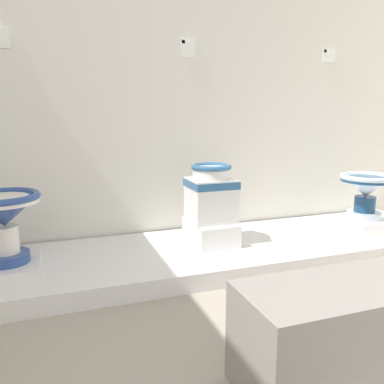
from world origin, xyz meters
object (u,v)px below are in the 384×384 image
(plinth_block_central_ornate, at_px, (363,224))
(plinth_block_pale_glazed, at_px, (9,267))
(antique_toilet_pale_glazed, at_px, (3,213))
(info_placard_first, at_px, (2,37))
(info_placard_third, at_px, (329,55))
(info_placard_second, at_px, (188,48))
(antique_toilet_central_ornate, at_px, (366,188))
(plinth_block_rightmost, at_px, (211,232))
(antique_toilet_rightmost, at_px, (211,192))

(plinth_block_central_ornate, bearing_deg, plinth_block_pale_glazed, -179.84)
(antique_toilet_pale_glazed, distance_m, plinth_block_central_ornate, 2.59)
(info_placard_first, height_order, info_placard_third, info_placard_third)
(plinth_block_pale_glazed, height_order, plinth_block_central_ornate, plinth_block_central_ornate)
(info_placard_first, height_order, info_placard_second, info_placard_second)
(antique_toilet_pale_glazed, xyz_separation_m, antique_toilet_central_ornate, (2.57, 0.01, -0.02))
(plinth_block_central_ornate, height_order, antique_toilet_central_ornate, antique_toilet_central_ornate)
(plinth_block_rightmost, xyz_separation_m, antique_toilet_central_ornate, (1.26, -0.10, 0.25))
(antique_toilet_central_ornate, bearing_deg, info_placard_first, 168.76)
(antique_toilet_central_ornate, bearing_deg, plinth_block_central_ornate, -116.57)
(antique_toilet_pale_glazed, relative_size, info_placard_second, 3.07)
(plinth_block_pale_glazed, height_order, antique_toilet_central_ornate, antique_toilet_central_ornate)
(plinth_block_pale_glazed, bearing_deg, plinth_block_rightmost, 4.75)
(antique_toilet_central_ornate, bearing_deg, info_placard_third, 94.29)
(info_placard_second, bearing_deg, plinth_block_pale_glazed, -158.07)
(antique_toilet_rightmost, bearing_deg, info_placard_second, 94.47)
(plinth_block_pale_glazed, height_order, antique_toilet_pale_glazed, antique_toilet_pale_glazed)
(antique_toilet_pale_glazed, height_order, antique_toilet_central_ornate, antique_toilet_pale_glazed)
(antique_toilet_rightmost, relative_size, plinth_block_central_ornate, 1.04)
(antique_toilet_central_ornate, bearing_deg, antique_toilet_rightmost, 175.42)
(plinth_block_pale_glazed, bearing_deg, plinth_block_central_ornate, 0.16)
(plinth_block_pale_glazed, relative_size, antique_toilet_rightmost, 0.96)
(antique_toilet_rightmost, distance_m, info_placard_third, 1.65)
(antique_toilet_pale_glazed, xyz_separation_m, info_placard_first, (0.03, 0.51, 1.03))
(info_placard_first, bearing_deg, plinth_block_central_ornate, -11.24)
(plinth_block_rightmost, xyz_separation_m, info_placard_first, (-1.28, 0.40, 1.30))
(plinth_block_pale_glazed, height_order, antique_toilet_rightmost, antique_toilet_rightmost)
(antique_toilet_rightmost, relative_size, info_placard_second, 3.01)
(plinth_block_central_ornate, relative_size, info_placard_first, 3.11)
(info_placard_third, bearing_deg, info_placard_second, 180.00)
(info_placard_second, height_order, info_placard_third, info_placard_second)
(antique_toilet_central_ornate, xyz_separation_m, info_placard_third, (-0.04, 0.51, 1.05))
(antique_toilet_pale_glazed, distance_m, antique_toilet_rightmost, 1.31)
(antique_toilet_pale_glazed, height_order, antique_toilet_rightmost, antique_toilet_rightmost)
(antique_toilet_rightmost, bearing_deg, plinth_block_central_ornate, -4.58)
(antique_toilet_central_ornate, xyz_separation_m, info_placard_first, (-2.54, 0.51, 1.04))
(info_placard_third, bearing_deg, info_placard_first, -180.00)
(plinth_block_pale_glazed, distance_m, antique_toilet_pale_glazed, 0.32)
(plinth_block_rightmost, distance_m, plinth_block_central_ornate, 1.27)
(antique_toilet_pale_glazed, relative_size, antique_toilet_rightmost, 1.02)
(plinth_block_pale_glazed, bearing_deg, antique_toilet_central_ornate, 0.16)
(antique_toilet_rightmost, height_order, info_placard_second, info_placard_second)
(antique_toilet_rightmost, xyz_separation_m, info_placard_first, (-1.28, 0.40, 1.01))
(antique_toilet_central_ornate, relative_size, info_placard_first, 3.24)
(plinth_block_rightmost, xyz_separation_m, info_placard_second, (-0.03, 0.40, 1.30))
(info_placard_first, xyz_separation_m, info_placard_third, (2.51, 0.00, 0.01))
(antique_toilet_pale_glazed, relative_size, info_placard_third, 3.31)
(plinth_block_pale_glazed, relative_size, info_placard_first, 3.13)
(info_placard_second, bearing_deg, antique_toilet_central_ornate, -21.31)
(antique_toilet_pale_glazed, height_order, plinth_block_central_ornate, antique_toilet_pale_glazed)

